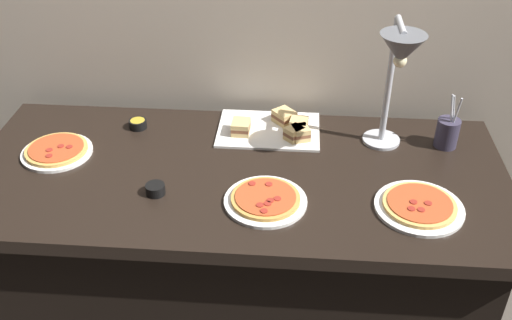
# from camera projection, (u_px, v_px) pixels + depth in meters

# --- Properties ---
(ground_plane) EXTENTS (8.00, 8.00, 0.00)m
(ground_plane) POSITION_uv_depth(u_px,v_px,m) (240.00, 317.00, 2.50)
(ground_plane) COLOR #4C443D
(back_wall) EXTENTS (4.40, 0.04, 2.40)m
(back_wall) POSITION_uv_depth(u_px,v_px,m) (249.00, 1.00, 2.24)
(back_wall) COLOR #B7A893
(back_wall) RESTS_ON ground_plane
(buffet_table) EXTENTS (1.90, 0.84, 0.76)m
(buffet_table) POSITION_uv_depth(u_px,v_px,m) (239.00, 250.00, 2.28)
(buffet_table) COLOR black
(buffet_table) RESTS_ON ground_plane
(heat_lamp) EXTENTS (0.15, 0.29, 0.50)m
(heat_lamp) POSITION_uv_depth(u_px,v_px,m) (398.00, 61.00, 1.92)
(heat_lamp) COLOR #B7BABF
(heat_lamp) RESTS_ON buffet_table
(pizza_plate_front) EXTENTS (0.26, 0.26, 0.03)m
(pizza_plate_front) POSITION_uv_depth(u_px,v_px,m) (57.00, 151.00, 2.16)
(pizza_plate_front) COLOR white
(pizza_plate_front) RESTS_ON buffet_table
(pizza_plate_center) EXTENTS (0.27, 0.27, 0.03)m
(pizza_plate_center) POSITION_uv_depth(u_px,v_px,m) (266.00, 200.00, 1.92)
(pizza_plate_center) COLOR white
(pizza_plate_center) RESTS_ON buffet_table
(pizza_plate_raised_stand) EXTENTS (0.29, 0.29, 0.03)m
(pizza_plate_raised_stand) POSITION_uv_depth(u_px,v_px,m) (419.00, 206.00, 1.89)
(pizza_plate_raised_stand) COLOR white
(pizza_plate_raised_stand) RESTS_ON buffet_table
(sandwich_platter) EXTENTS (0.39, 0.28, 0.06)m
(sandwich_platter) POSITION_uv_depth(u_px,v_px,m) (275.00, 128.00, 2.28)
(sandwich_platter) COLOR white
(sandwich_platter) RESTS_ON buffet_table
(sauce_cup_near) EXTENTS (0.07, 0.07, 0.03)m
(sauce_cup_near) POSITION_uv_depth(u_px,v_px,m) (138.00, 124.00, 2.31)
(sauce_cup_near) COLOR black
(sauce_cup_near) RESTS_ON buffet_table
(sauce_cup_far) EXTENTS (0.07, 0.07, 0.04)m
(sauce_cup_far) POSITION_uv_depth(u_px,v_px,m) (155.00, 189.00, 1.95)
(sauce_cup_far) COLOR black
(sauce_cup_far) RESTS_ON buffet_table
(utensil_holder) EXTENTS (0.08, 0.08, 0.21)m
(utensil_holder) POSITION_uv_depth(u_px,v_px,m) (447.00, 132.00, 2.18)
(utensil_holder) COLOR #383347
(utensil_holder) RESTS_ON buffet_table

